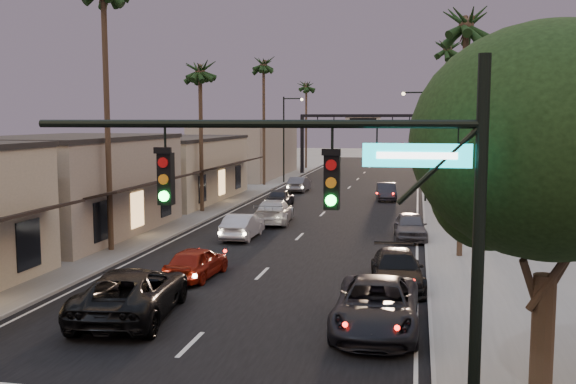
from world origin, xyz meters
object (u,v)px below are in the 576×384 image
at_px(palm_rb, 448,44).
at_px(oncoming_pickup, 132,292).
at_px(palm_far, 306,83).
at_px(corner_tree, 555,152).
at_px(palm_lc, 200,65).
at_px(palm_rc, 439,84).
at_px(palm_ld, 264,61).
at_px(palm_ra, 467,16).
at_px(oncoming_red, 196,262).
at_px(arch, 363,129).
at_px(streetlight_left, 286,132).
at_px(curbside_near, 376,306).
at_px(traffic_signal, 370,209).
at_px(streetlight_right, 423,136).
at_px(oncoming_silver, 243,226).
at_px(curbside_black, 397,269).

xyz_separation_m(palm_rb, oncoming_pickup, (-11.47, -31.81, -11.57)).
relative_size(palm_far, oncoming_pickup, 2.17).
xyz_separation_m(corner_tree, palm_lc, (-18.08, 28.55, 4.49)).
bearing_deg(corner_tree, palm_rc, 90.89).
height_order(palm_ld, palm_ra, palm_ld).
xyz_separation_m(palm_ld, palm_far, (0.30, 23.00, -0.97)).
height_order(palm_rb, oncoming_red, palm_rb).
distance_m(arch, oncoming_red, 52.59).
xyz_separation_m(streetlight_left, curbside_near, (12.26, -45.55, -4.54)).
relative_size(traffic_signal, corner_tree, 0.97).
bearing_deg(palm_rb, palm_ra, -90.00).
bearing_deg(oncoming_red, palm_rc, -99.45).
xyz_separation_m(palm_lc, palm_ra, (17.20, -12.00, 0.97)).
relative_size(oncoming_red, oncoming_pickup, 0.66).
height_order(arch, streetlight_left, streetlight_left).
relative_size(streetlight_left, curbside_near, 1.58).
xyz_separation_m(palm_ld, palm_ra, (17.20, -31.00, -0.97)).
bearing_deg(curbside_near, arch, 94.62).
height_order(palm_rc, oncoming_red, palm_rc).
height_order(traffic_signal, corner_tree, corner_tree).
distance_m(arch, palm_rc, 11.59).
bearing_deg(streetlight_right, oncoming_silver, -118.81).
height_order(arch, oncoming_pickup, arch).
bearing_deg(streetlight_right, palm_ra, -85.43).
height_order(palm_ra, curbside_black, palm_ra).
xyz_separation_m(oncoming_pickup, curbside_black, (8.68, 5.75, -0.13)).
xyz_separation_m(streetlight_right, palm_far, (-15.22, 33.00, 6.11)).
height_order(palm_rb, oncoming_pickup, palm_rb).
height_order(corner_tree, palm_ld, palm_ld).
relative_size(oncoming_silver, curbside_near, 0.75).
height_order(oncoming_silver, curbside_near, curbside_near).
relative_size(streetlight_right, streetlight_left, 1.00).
xyz_separation_m(oncoming_red, oncoming_silver, (-0.52, 9.18, 0.02)).
bearing_deg(palm_ld, oncoming_pickup, -82.37).
distance_m(palm_ra, palm_rc, 40.01).
relative_size(streetlight_right, oncoming_red, 2.24).
bearing_deg(palm_ld, streetlight_right, -32.79).
bearing_deg(traffic_signal, palm_ra, 81.72).
bearing_deg(oncoming_pickup, palm_ld, -89.73).
height_order(palm_ld, oncoming_red, palm_ld).
height_order(palm_rb, oncoming_silver, palm_rb).
bearing_deg(traffic_signal, oncoming_pickup, 136.24).
relative_size(palm_lc, palm_rb, 0.86).
relative_size(arch, oncoming_pickup, 2.49).
xyz_separation_m(traffic_signal, palm_ld, (-14.29, 51.00, 7.33)).
height_order(palm_ld, palm_rb, same).
xyz_separation_m(arch, curbside_near, (5.34, -57.55, -4.74)).
bearing_deg(curbside_near, oncoming_pickup, -178.91).
xyz_separation_m(traffic_signal, arch, (-5.69, 66.00, 0.45)).
xyz_separation_m(palm_ra, oncoming_red, (-11.13, -6.31, -10.76)).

